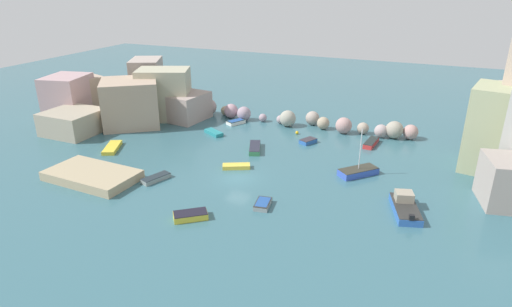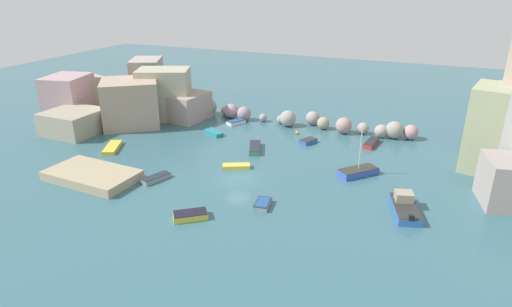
{
  "view_description": "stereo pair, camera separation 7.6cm",
  "coord_description": "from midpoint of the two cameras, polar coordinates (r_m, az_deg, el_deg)",
  "views": [
    {
      "loc": [
        18.92,
        -38.99,
        20.52
      ],
      "look_at": [
        0.0,
        5.05,
        1.0
      ],
      "focal_mm": 30.42,
      "sensor_mm": 36.0,
      "label": 1
    },
    {
      "loc": [
        18.99,
        -38.96,
        20.52
      ],
      "look_at": [
        0.0,
        5.05,
        1.0
      ],
      "focal_mm": 30.42,
      "sensor_mm": 36.0,
      "label": 2
    }
  ],
  "objects": [
    {
      "name": "moored_boat_2",
      "position": [
        58.17,
        6.91,
        1.63
      ],
      "size": [
        2.16,
        2.57,
        0.57
      ],
      "rotation": [
        0.0,
        0.0,
        4.25
      ],
      "color": "#2B5EAE",
      "rests_on": "cove_water"
    },
    {
      "name": "moored_boat_0",
      "position": [
        49.75,
        13.33,
        -2.33
      ],
      "size": [
        4.32,
        4.51,
        5.43
      ],
      "rotation": [
        0.0,
        0.0,
        0.83
      ],
      "color": "#3655BC",
      "rests_on": "cove_water"
    },
    {
      "name": "moored_boat_1",
      "position": [
        50.2,
        -2.57,
        -1.7
      ],
      "size": [
        3.35,
        2.45,
        0.47
      ],
      "rotation": [
        0.0,
        0.0,
        0.46
      ],
      "color": "gold",
      "rests_on": "cove_water"
    },
    {
      "name": "moored_boat_3",
      "position": [
        61.34,
        -5.53,
        2.75
      ],
      "size": [
        3.33,
        2.57,
        0.5
      ],
      "rotation": [
        0.0,
        0.0,
        2.64
      ],
      "color": "teal",
      "rests_on": "cove_water"
    },
    {
      "name": "cove_water",
      "position": [
        47.95,
        -2.35,
        -3.2
      ],
      "size": [
        160.0,
        160.0,
        0.0
      ],
      "primitive_type": "plane",
      "color": "#36636F",
      "rests_on": "ground"
    },
    {
      "name": "moored_boat_10",
      "position": [
        65.6,
        -2.61,
        4.17
      ],
      "size": [
        2.48,
        3.07,
        0.55
      ],
      "rotation": [
        0.0,
        0.0,
        4.23
      ],
      "color": "white",
      "rests_on": "cove_water"
    },
    {
      "name": "stone_dock",
      "position": [
        50.57,
        -20.69,
        -2.68
      ],
      "size": [
        10.16,
        6.01,
        1.0
      ],
      "primitive_type": "cube",
      "rotation": [
        0.0,
        0.0,
        -0.05
      ],
      "color": "tan",
      "rests_on": "ground"
    },
    {
      "name": "moored_boat_9",
      "position": [
        59.04,
        14.94,
        1.37
      ],
      "size": [
        1.54,
        3.99,
        0.64
      ],
      "rotation": [
        0.0,
        0.0,
        4.61
      ],
      "color": "red",
      "rests_on": "cove_water"
    },
    {
      "name": "moored_boat_6",
      "position": [
        42.05,
        0.93,
        -6.64
      ],
      "size": [
        1.72,
        2.57,
        0.5
      ],
      "rotation": [
        0.0,
        0.0,
        4.87
      ],
      "color": "gray",
      "rests_on": "cove_water"
    },
    {
      "name": "rock_breakwater",
      "position": [
        65.5,
        3.33,
        4.88
      ],
      "size": [
        38.35,
        4.35,
        2.57
      ],
      "color": "tan",
      "rests_on": "ground"
    },
    {
      "name": "moored_boat_8",
      "position": [
        40.48,
        -8.58,
        -8.05
      ],
      "size": [
        3.35,
        3.08,
        0.64
      ],
      "rotation": [
        0.0,
        0.0,
        3.81
      ],
      "color": "yellow",
      "rests_on": "cove_water"
    },
    {
      "name": "moored_boat_7",
      "position": [
        55.37,
        -0.11,
        0.75
      ],
      "size": [
        2.81,
        4.42,
        0.63
      ],
      "rotation": [
        0.0,
        0.0,
        5.09
      ],
      "color": "#3A8351",
      "rests_on": "cove_water"
    },
    {
      "name": "cliff_headland_left",
      "position": [
        70.29,
        -16.94,
        6.92
      ],
      "size": [
        24.2,
        22.92,
        8.06
      ],
      "color": "#AB9C92",
      "rests_on": "ground"
    },
    {
      "name": "moored_boat_11",
      "position": [
        58.65,
        -18.33,
        0.75
      ],
      "size": [
        3.26,
        4.59,
        0.47
      ],
      "rotation": [
        0.0,
        0.0,
        2.02
      ],
      "color": "yellow",
      "rests_on": "cove_water"
    },
    {
      "name": "moored_boat_5",
      "position": [
        48.45,
        -12.99,
        -3.17
      ],
      "size": [
        2.15,
        3.48,
        0.52
      ],
      "rotation": [
        0.0,
        0.0,
        1.24
      ],
      "color": "gray",
      "rests_on": "cove_water"
    },
    {
      "name": "channel_buoy",
      "position": [
        61.37,
        5.47,
        2.75
      ],
      "size": [
        0.46,
        0.46,
        0.46
      ],
      "primitive_type": "sphere",
      "color": "gold",
      "rests_on": "cove_water"
    },
    {
      "name": "moored_boat_4",
      "position": [
        43.39,
        19.04,
        -6.61
      ],
      "size": [
        3.55,
        5.68,
        1.6
      ],
      "rotation": [
        0.0,
        0.0,
        1.86
      ],
      "color": "#2F60B1",
      "rests_on": "cove_water"
    }
  ]
}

